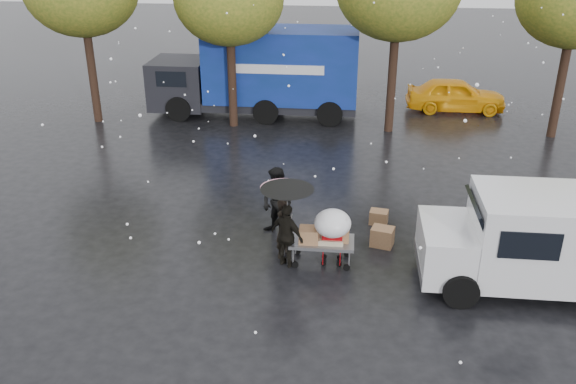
# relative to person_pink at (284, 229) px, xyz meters

# --- Properties ---
(ground) EXTENTS (90.00, 90.00, 0.00)m
(ground) POSITION_rel_person_pink_xyz_m (0.40, -0.23, -0.74)
(ground) COLOR black
(ground) RESTS_ON ground
(person_pink) EXTENTS (0.57, 0.64, 1.48)m
(person_pink) POSITION_rel_person_pink_xyz_m (0.00, 0.00, 0.00)
(person_pink) COLOR black
(person_pink) RESTS_ON ground
(person_middle) EXTENTS (1.13, 1.07, 1.84)m
(person_middle) POSITION_rel_person_pink_xyz_m (-0.28, 1.04, 0.18)
(person_middle) COLOR black
(person_middle) RESTS_ON ground
(person_black) EXTENTS (0.97, 0.84, 1.57)m
(person_black) POSITION_rel_person_pink_xyz_m (0.12, -0.42, 0.04)
(person_black) COLOR black
(person_black) RESTS_ON ground
(umbrella_pink) EXTENTS (1.11, 1.11, 1.81)m
(umbrella_pink) POSITION_rel_person_pink_xyz_m (0.00, 0.00, 0.92)
(umbrella_pink) COLOR #4C4C4C
(umbrella_pink) RESTS_ON ground
(umbrella_black) EXTENTS (1.22, 1.22, 1.96)m
(umbrella_black) POSITION_rel_person_pink_xyz_m (0.12, -0.42, 1.07)
(umbrella_black) COLOR #4C4C4C
(umbrella_black) RESTS_ON ground
(vendor_cart) EXTENTS (1.52, 0.80, 1.27)m
(vendor_cart) POSITION_rel_person_pink_xyz_m (0.99, -0.20, -0.02)
(vendor_cart) COLOR slate
(vendor_cart) RESTS_ON ground
(shopping_cart) EXTENTS (0.84, 0.84, 1.46)m
(shopping_cart) POSITION_rel_person_pink_xyz_m (1.15, -0.35, 0.32)
(shopping_cart) COLOR #AA090F
(shopping_cart) RESTS_ON ground
(white_van) EXTENTS (4.91, 2.18, 2.20)m
(white_van) POSITION_rel_person_pink_xyz_m (5.71, -0.71, 0.42)
(white_van) COLOR white
(white_van) RESTS_ON ground
(blue_truck) EXTENTS (8.30, 2.60, 3.50)m
(blue_truck) POSITION_rel_person_pink_xyz_m (-2.20, 11.25, 1.02)
(blue_truck) COLOR navy
(blue_truck) RESTS_ON ground
(box_ground_near) EXTENTS (0.63, 0.55, 0.48)m
(box_ground_near) POSITION_rel_person_pink_xyz_m (2.36, 0.78, -0.50)
(box_ground_near) COLOR brown
(box_ground_near) RESTS_ON ground
(box_ground_far) EXTENTS (0.52, 0.44, 0.37)m
(box_ground_far) POSITION_rel_person_pink_xyz_m (2.31, 1.97, -0.56)
(box_ground_far) COLOR brown
(box_ground_far) RESTS_ON ground
(yellow_taxi) EXTENTS (4.04, 1.63, 1.38)m
(yellow_taxi) POSITION_rel_person_pink_xyz_m (5.76, 12.70, -0.05)
(yellow_taxi) COLOR #FBAA0D
(yellow_taxi) RESTS_ON ground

